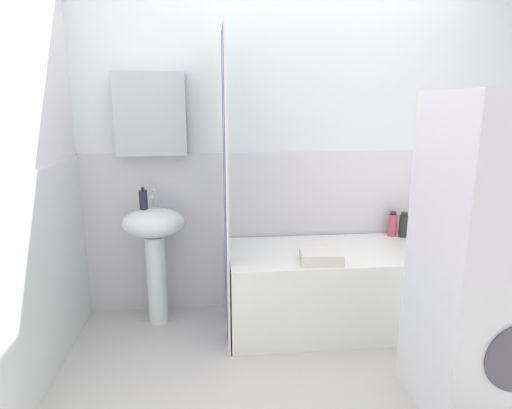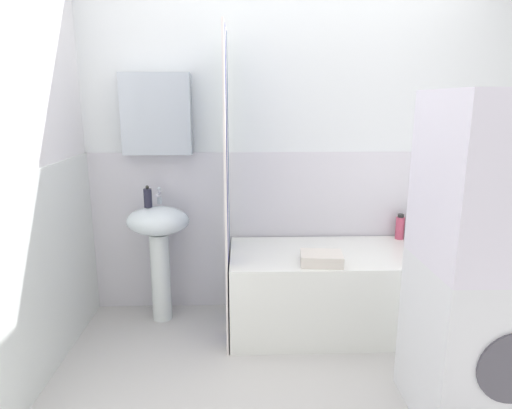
{
  "view_description": "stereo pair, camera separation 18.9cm",
  "coord_description": "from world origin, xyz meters",
  "px_view_note": "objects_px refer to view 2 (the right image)",
  "views": [
    {
      "loc": [
        -0.6,
        -1.98,
        1.57
      ],
      "look_at": [
        -0.33,
        0.72,
        0.93
      ],
      "focal_mm": 31.21,
      "sensor_mm": 36.0,
      "label": 1
    },
    {
      "loc": [
        -0.42,
        -2.0,
        1.57
      ],
      "look_at": [
        -0.33,
        0.72,
        0.93
      ],
      "focal_mm": 31.21,
      "sensor_mm": 36.0,
      "label": 2
    }
  ],
  "objects_px": {
    "bathtub": "(342,290)",
    "lotion_bottle": "(412,228)",
    "sink": "(159,238)",
    "soap_dispenser": "(148,198)",
    "body_wash_bottle": "(427,224)",
    "towel_folded": "(321,259)",
    "shampoo_bottle": "(400,227)",
    "washer_dryer_stack": "(489,265)"
  },
  "relations": [
    {
      "from": "towel_folded",
      "to": "shampoo_bottle",
      "type": "bearing_deg",
      "value": 36.66
    },
    {
      "from": "soap_dispenser",
      "to": "sink",
      "type": "bearing_deg",
      "value": -1.52
    },
    {
      "from": "towel_folded",
      "to": "lotion_bottle",
      "type": "bearing_deg",
      "value": 32.36
    },
    {
      "from": "bathtub",
      "to": "body_wash_bottle",
      "type": "height_order",
      "value": "body_wash_bottle"
    },
    {
      "from": "body_wash_bottle",
      "to": "washer_dryer_stack",
      "type": "height_order",
      "value": "washer_dryer_stack"
    },
    {
      "from": "shampoo_bottle",
      "to": "sink",
      "type": "bearing_deg",
      "value": -176.18
    },
    {
      "from": "soap_dispenser",
      "to": "shampoo_bottle",
      "type": "height_order",
      "value": "soap_dispenser"
    },
    {
      "from": "sink",
      "to": "body_wash_bottle",
      "type": "height_order",
      "value": "sink"
    },
    {
      "from": "shampoo_bottle",
      "to": "towel_folded",
      "type": "distance_m",
      "value": 0.84
    },
    {
      "from": "sink",
      "to": "lotion_bottle",
      "type": "height_order",
      "value": "sink"
    },
    {
      "from": "bathtub",
      "to": "lotion_bottle",
      "type": "bearing_deg",
      "value": 24.57
    },
    {
      "from": "soap_dispenser",
      "to": "lotion_bottle",
      "type": "height_order",
      "value": "soap_dispenser"
    },
    {
      "from": "washer_dryer_stack",
      "to": "body_wash_bottle",
      "type": "bearing_deg",
      "value": 80.27
    },
    {
      "from": "soap_dispenser",
      "to": "bathtub",
      "type": "relative_size",
      "value": 0.1
    },
    {
      "from": "sink",
      "to": "lotion_bottle",
      "type": "xyz_separation_m",
      "value": [
        1.84,
        0.09,
        0.03
      ]
    },
    {
      "from": "shampoo_bottle",
      "to": "towel_folded",
      "type": "xyz_separation_m",
      "value": [
        -0.67,
        -0.5,
        -0.05
      ]
    },
    {
      "from": "bathtub",
      "to": "washer_dryer_stack",
      "type": "xyz_separation_m",
      "value": [
        0.47,
        -0.92,
        0.53
      ]
    },
    {
      "from": "soap_dispenser",
      "to": "shampoo_bottle",
      "type": "xyz_separation_m",
      "value": [
        1.83,
        0.12,
        -0.26
      ]
    },
    {
      "from": "soap_dispenser",
      "to": "shampoo_bottle",
      "type": "relative_size",
      "value": 0.81
    },
    {
      "from": "sink",
      "to": "bathtub",
      "type": "height_order",
      "value": "sink"
    },
    {
      "from": "soap_dispenser",
      "to": "body_wash_bottle",
      "type": "distance_m",
      "value": 2.05
    },
    {
      "from": "shampoo_bottle",
      "to": "towel_folded",
      "type": "bearing_deg",
      "value": -143.34
    },
    {
      "from": "towel_folded",
      "to": "washer_dryer_stack",
      "type": "xyz_separation_m",
      "value": [
        0.67,
        -0.69,
        0.21
      ]
    },
    {
      "from": "sink",
      "to": "washer_dryer_stack",
      "type": "xyz_separation_m",
      "value": [
        1.76,
        -1.08,
        0.19
      ]
    },
    {
      "from": "body_wash_bottle",
      "to": "washer_dryer_stack",
      "type": "xyz_separation_m",
      "value": [
        -0.21,
        -1.2,
        0.14
      ]
    },
    {
      "from": "body_wash_bottle",
      "to": "towel_folded",
      "type": "xyz_separation_m",
      "value": [
        -0.88,
        -0.5,
        -0.08
      ]
    },
    {
      "from": "towel_folded",
      "to": "body_wash_bottle",
      "type": "bearing_deg",
      "value": 29.89
    },
    {
      "from": "towel_folded",
      "to": "sink",
      "type": "bearing_deg",
      "value": 160.61
    },
    {
      "from": "bathtub",
      "to": "sink",
      "type": "bearing_deg",
      "value": 172.87
    },
    {
      "from": "sink",
      "to": "lotion_bottle",
      "type": "distance_m",
      "value": 1.85
    },
    {
      "from": "bathtub",
      "to": "shampoo_bottle",
      "type": "distance_m",
      "value": 0.66
    },
    {
      "from": "sink",
      "to": "body_wash_bottle",
      "type": "bearing_deg",
      "value": 3.48
    },
    {
      "from": "bathtub",
      "to": "washer_dryer_stack",
      "type": "distance_m",
      "value": 1.16
    },
    {
      "from": "soap_dispenser",
      "to": "towel_folded",
      "type": "height_order",
      "value": "soap_dispenser"
    },
    {
      "from": "shampoo_bottle",
      "to": "washer_dryer_stack",
      "type": "relative_size",
      "value": 0.12
    },
    {
      "from": "shampoo_bottle",
      "to": "lotion_bottle",
      "type": "bearing_deg",
      "value": -17.91
    },
    {
      "from": "sink",
      "to": "shampoo_bottle",
      "type": "xyz_separation_m",
      "value": [
        1.77,
        0.12,
        0.03
      ]
    },
    {
      "from": "bathtub",
      "to": "shampoo_bottle",
      "type": "height_order",
      "value": "shampoo_bottle"
    },
    {
      "from": "sink",
      "to": "bathtub",
      "type": "relative_size",
      "value": 0.54
    },
    {
      "from": "bathtub",
      "to": "body_wash_bottle",
      "type": "relative_size",
      "value": 6.59
    },
    {
      "from": "body_wash_bottle",
      "to": "shampoo_bottle",
      "type": "bearing_deg",
      "value": -179.5
    },
    {
      "from": "washer_dryer_stack",
      "to": "shampoo_bottle",
      "type": "bearing_deg",
      "value": 89.83
    }
  ]
}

